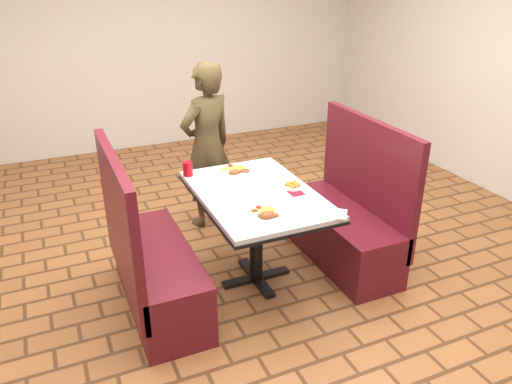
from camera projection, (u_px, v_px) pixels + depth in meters
room at (256, 23)px, 3.11m from camera, size 7.00×7.04×2.82m
dining_table at (256, 204)px, 3.63m from camera, size 0.81×1.21×0.75m
booth_bench_left at (151, 266)px, 3.47m from camera, size 0.47×1.20×1.17m
booth_bench_right at (346, 223)px, 4.06m from camera, size 0.47×1.20×1.17m
diner_person at (207, 146)px, 4.48m from camera, size 0.64×0.53×1.51m
near_dinner_plate at (265, 212)px, 3.24m from camera, size 0.25×0.25×0.08m
far_dinner_plate at (236, 169)px, 3.92m from camera, size 0.28×0.28×0.07m
plantain_plate at (293, 185)px, 3.67m from camera, size 0.19×0.19×0.03m
maroon_napkin at (296, 193)px, 3.57m from camera, size 0.10×0.10×0.00m
spoon_utensil at (296, 193)px, 3.56m from camera, size 0.04×0.12×0.00m
red_tumbler at (188, 169)px, 3.85m from camera, size 0.08×0.08×0.11m
paper_napkin at (332, 213)px, 3.27m from camera, size 0.23×0.22×0.01m
knife_utensil at (269, 215)px, 3.24m from camera, size 0.04×0.17×0.00m
fork_utensil at (270, 216)px, 3.22m from camera, size 0.04×0.16×0.00m
lettuce_shreds at (258, 188)px, 3.66m from camera, size 0.28×0.32×0.00m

